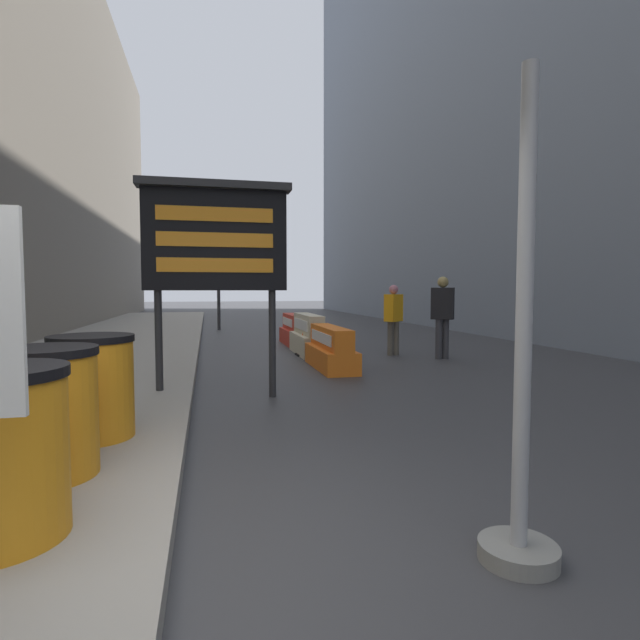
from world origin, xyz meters
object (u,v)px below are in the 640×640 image
(traffic_cone_near, at_px, (304,341))
(pedestrian_worker, at_px, (393,314))
(jersey_barrier_cream, at_px, (308,337))
(message_board, at_px, (216,240))
(traffic_light_near_curb, at_px, (218,260))
(pedestrian_passerby, at_px, (443,310))
(barrel_drum_middle, at_px, (45,412))
(barrel_drum_back, at_px, (92,386))
(jersey_barrier_orange_near, at_px, (331,350))
(jersey_barrier_red_striped, at_px, (293,331))

(traffic_cone_near, bearing_deg, pedestrian_worker, -11.72)
(jersey_barrier_cream, bearing_deg, message_board, -116.03)
(jersey_barrier_cream, relative_size, traffic_cone_near, 2.87)
(message_board, distance_m, traffic_light_near_curb, 11.97)
(pedestrian_passerby, bearing_deg, barrel_drum_middle, -101.07)
(barrel_drum_back, relative_size, pedestrian_passerby, 0.53)
(jersey_barrier_orange_near, xyz_separation_m, pedestrian_passerby, (2.69, 0.74, 0.71))
(message_board, height_order, traffic_cone_near, message_board)
(barrel_drum_middle, relative_size, jersey_barrier_red_striped, 0.51)
(barrel_drum_back, distance_m, pedestrian_passerby, 7.92)
(pedestrian_passerby, bearing_deg, message_board, -113.82)
(pedestrian_worker, xyz_separation_m, pedestrian_passerby, (0.83, -0.79, 0.10))
(jersey_barrier_orange_near, height_order, pedestrian_worker, pedestrian_worker)
(jersey_barrier_orange_near, distance_m, jersey_barrier_red_striped, 4.29)
(jersey_barrier_orange_near, relative_size, traffic_light_near_curb, 0.57)
(jersey_barrier_orange_near, distance_m, traffic_light_near_curb, 10.11)
(message_board, relative_size, jersey_barrier_cream, 1.50)
(barrel_drum_middle, distance_m, barrel_drum_back, 0.95)
(barrel_drum_middle, relative_size, barrel_drum_back, 1.00)
(pedestrian_passerby, bearing_deg, barrel_drum_back, -105.32)
(barrel_drum_back, xyz_separation_m, pedestrian_worker, (5.20, 5.91, 0.32))
(jersey_barrier_red_striped, bearing_deg, barrel_drum_middle, -109.81)
(traffic_light_near_curb, bearing_deg, barrel_drum_back, -95.90)
(traffic_cone_near, height_order, traffic_light_near_curb, traffic_light_near_curb)
(traffic_light_near_curb, xyz_separation_m, pedestrian_passerby, (4.58, -8.93, -1.53))
(barrel_drum_middle, distance_m, message_board, 3.65)
(barrel_drum_middle, xyz_separation_m, traffic_light_near_curb, (1.58, 15.00, 1.96))
(barrel_drum_back, distance_m, jersey_barrier_orange_near, 5.51)
(barrel_drum_middle, xyz_separation_m, pedestrian_worker, (5.33, 6.86, 0.32))
(message_board, xyz_separation_m, jersey_barrier_cream, (2.18, 4.46, -1.78))
(jersey_barrier_orange_near, relative_size, jersey_barrier_red_striped, 1.08)
(jersey_barrier_cream, height_order, traffic_cone_near, jersey_barrier_cream)
(barrel_drum_back, bearing_deg, traffic_cone_near, 63.16)
(traffic_cone_near, bearing_deg, message_board, -115.76)
(message_board, height_order, jersey_barrier_orange_near, message_board)
(pedestrian_passerby, bearing_deg, pedestrian_worker, 170.46)
(traffic_light_near_curb, xyz_separation_m, pedestrian_worker, (3.75, -8.14, -1.63))
(jersey_barrier_orange_near, xyz_separation_m, jersey_barrier_cream, (0.00, 2.18, 0.06))
(message_board, xyz_separation_m, jersey_barrier_red_striped, (2.18, 6.57, -1.83))
(barrel_drum_middle, relative_size, pedestrian_worker, 0.58)
(barrel_drum_back, distance_m, message_board, 2.85)
(traffic_cone_near, height_order, pedestrian_passerby, pedestrian_passerby)
(traffic_light_near_curb, height_order, pedestrian_worker, traffic_light_near_curb)
(traffic_light_near_curb, bearing_deg, jersey_barrier_orange_near, -78.97)
(jersey_barrier_cream, bearing_deg, jersey_barrier_red_striped, 90.00)
(traffic_light_near_curb, height_order, pedestrian_passerby, traffic_light_near_curb)
(barrel_drum_back, relative_size, jersey_barrier_orange_near, 0.47)
(barrel_drum_back, relative_size, jersey_barrier_red_striped, 0.51)
(barrel_drum_middle, relative_size, message_board, 0.32)
(jersey_barrier_orange_near, xyz_separation_m, jersey_barrier_red_striped, (0.00, 4.29, 0.01))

